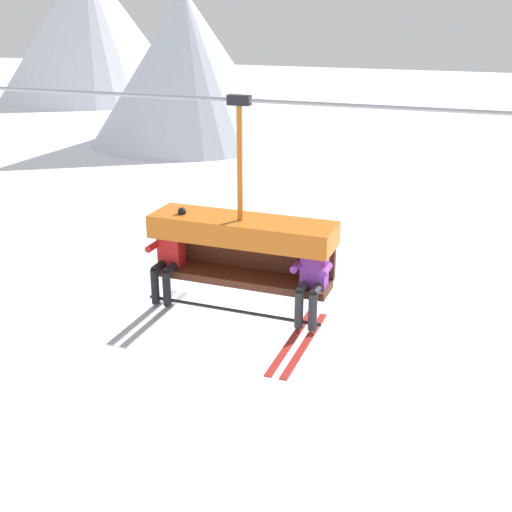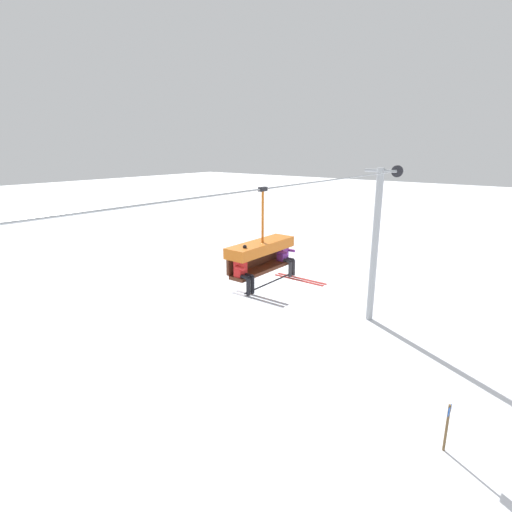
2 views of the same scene
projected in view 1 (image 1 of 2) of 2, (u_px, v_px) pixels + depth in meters
name	position (u px, v px, depth m)	size (l,w,h in m)	color
mountain_peak_west	(90.00, 29.00, 67.09)	(20.09, 20.09, 14.12)	white
mountain_peak_central	(187.00, 68.00, 44.63)	(13.88, 13.88, 10.22)	silver
lift_cable	(330.00, 105.00, 7.27)	(20.96, 0.05, 0.05)	#9EA3A8
chairlift_chair	(243.00, 239.00, 8.33)	(2.43, 0.74, 2.71)	#512819
skier_red	(167.00, 255.00, 8.57)	(0.48, 1.70, 1.34)	red
skier_purple	(311.00, 277.00, 7.92)	(0.46, 1.70, 1.23)	purple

